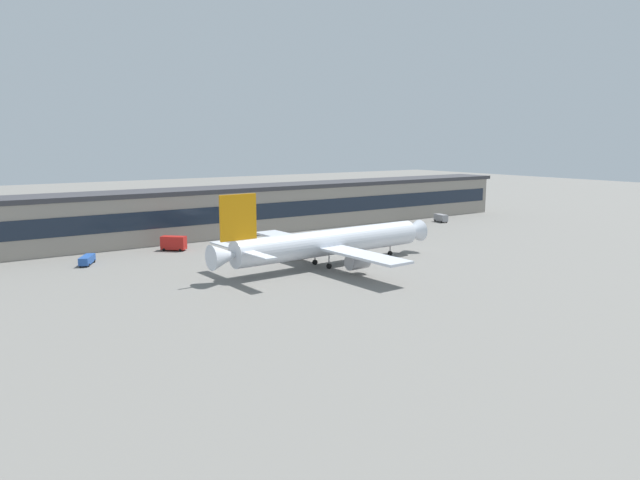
{
  "coord_description": "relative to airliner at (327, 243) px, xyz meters",
  "views": [
    {
      "loc": [
        -83.34,
        -95.89,
        26.74
      ],
      "look_at": [
        -11.33,
        8.28,
        5.0
      ],
      "focal_mm": 32.62,
      "sensor_mm": 36.0,
      "label": 1
    }
  ],
  "objects": [
    {
      "name": "ground_plane",
      "position": [
        12.23,
        -4.24,
        -5.07
      ],
      "size": [
        600.0,
        600.0,
        0.0
      ],
      "primitive_type": "plane",
      "color": "slate"
    },
    {
      "name": "terminal_building",
      "position": [
        12.23,
        50.78,
        1.81
      ],
      "size": [
        187.33,
        14.71,
        13.71
      ],
      "color": "gray",
      "rests_on": "ground_plane"
    },
    {
      "name": "airliner",
      "position": [
        0.0,
        0.0,
        0.0
      ],
      "size": [
        56.09,
        47.85,
        16.7
      ],
      "color": "silver",
      "rests_on": "ground_plane"
    },
    {
      "name": "belt_loader",
      "position": [
        -42.38,
        30.81,
        -3.91
      ],
      "size": [
        4.79,
        6.59,
        1.95
      ],
      "color": "#2651A5",
      "rests_on": "ground_plane"
    },
    {
      "name": "crew_van",
      "position": [
        70.62,
        34.33,
        -3.61
      ],
      "size": [
        3.21,
        5.54,
        2.55
      ],
      "color": "gray",
      "rests_on": "ground_plane"
    },
    {
      "name": "stair_truck",
      "position": [
        -20.94,
        35.96,
        -3.09
      ],
      "size": [
        5.99,
        5.89,
        3.55
      ],
      "color": "red",
      "rests_on": "ground_plane"
    }
  ]
}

